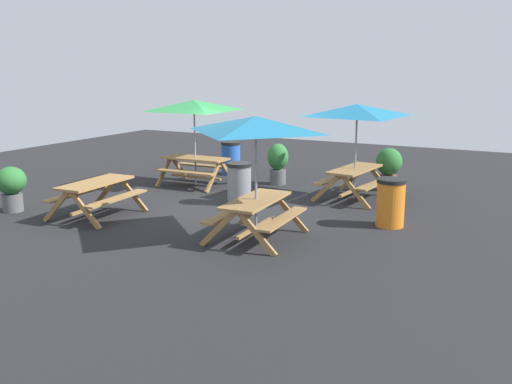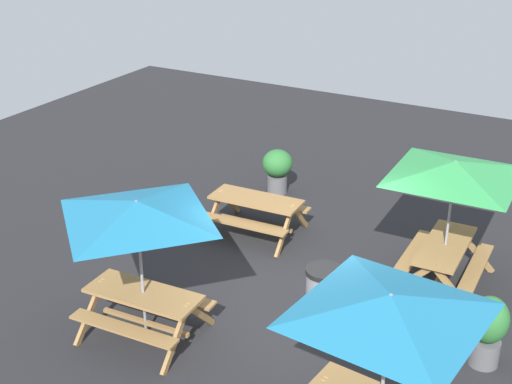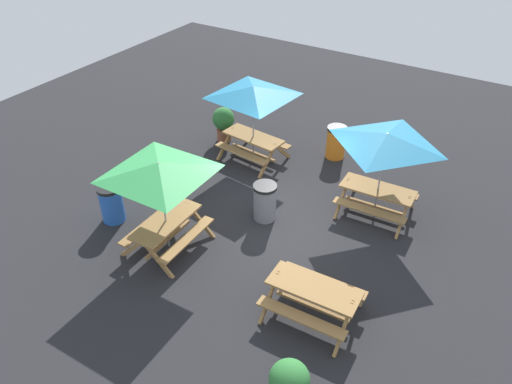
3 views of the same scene
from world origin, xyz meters
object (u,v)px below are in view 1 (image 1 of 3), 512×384
Objects in this scene: picnic_table_2 at (357,117)px; picnic_table_3 at (194,112)px; trash_bin_blue at (231,158)px; trash_bin_orange at (391,202)px; picnic_table_0 at (96,191)px; trash_bin_gray at (239,183)px; picnic_table_1 at (256,133)px; potted_plant_2 at (389,166)px; potted_plant_0 at (11,185)px; potted_plant_1 at (278,162)px.

picnic_table_3 is (-0.40, 4.34, 0.00)m from picnic_table_2.
trash_bin_orange is (-3.41, -5.68, 0.00)m from trash_bin_blue.
picnic_table_0 is 5.56m from trash_bin_blue.
picnic_table_0 is at bearing 137.93° from trash_bin_gray.
picnic_table_1 reaches higher than picnic_table_0.
picnic_table_1 is at bearing -145.86° from trash_bin_blue.
trash_bin_gray reaches higher than picnic_table_0.
picnic_table_2 is at bearing 161.37° from potted_plant_2.
trash_bin_gray is (-1.34, -2.11, -1.49)m from picnic_table_3.
trash_bin_orange is at bearing -164.60° from potted_plant_2.
picnic_table_1 is 5.98m from potted_plant_0.
potted_plant_2 reaches higher than picnic_table_0.
trash_bin_gray is at bearing -44.54° from picnic_table_0.
picnic_table_1 is 2.09× the size of potted_plant_1.
potted_plant_1 is at bearing 79.01° from picnic_table_2.
trash_bin_orange is at bearing -94.01° from trash_bin_gray.
trash_bin_orange is at bearing -125.73° from potted_plant_1.
picnic_table_2 reaches higher than potted_plant_0.
picnic_table_3 is (3.75, -0.07, 1.43)m from picnic_table_0.
picnic_table_2 reaches higher than trash_bin_orange.
trash_bin_gray and trash_bin_orange have the same top height.
trash_bin_orange is at bearing -70.86° from potted_plant_0.
potted_plant_0 is at bearing 132.61° from picnic_table_2.
picnic_table_0 is 1.89× the size of trash_bin_orange.
trash_bin_gray is 0.97× the size of potted_plant_0.
trash_bin_blue is (1.81, -0.06, -1.49)m from picnic_table_3.
picnic_table_1 is at bearing 168.73° from potted_plant_2.
trash_bin_orange is at bearing -138.72° from picnic_table_2.
trash_bin_blue reaches higher than picnic_table_0.
potted_plant_2 reaches higher than trash_bin_orange.
picnic_table_1 is 5.27m from potted_plant_1.
picnic_table_1 is at bearing -144.35° from trash_bin_gray.
potted_plant_1 is (4.90, -1.99, 0.06)m from picnic_table_0.
picnic_table_3 reaches higher than potted_plant_2.
potted_plant_2 is (6.08, -6.84, 0.05)m from potted_plant_0.
trash_bin_orange is (-1.59, -5.74, -1.49)m from picnic_table_3.
picnic_table_1 is 2.11× the size of potted_plant_2.
potted_plant_2 is at bearing -160.87° from picnic_table_3.
picnic_table_2 is at bearing -11.19° from picnic_table_1.
picnic_table_3 is 4.95m from potted_plant_0.
potted_plant_0 reaches higher than picnic_table_0.
picnic_table_0 is at bearing 157.87° from potted_plant_1.
trash_bin_gray is 0.88× the size of potted_plant_1.
picnic_table_0 is 0.66× the size of picnic_table_2.
potted_plant_1 reaches higher than potted_plant_0.
potted_plant_2 is (1.38, -0.47, -1.34)m from picnic_table_2.
trash_bin_blue is 6.46m from potted_plant_0.
picnic_table_1 is 0.83× the size of picnic_table_3.
picnic_table_2 is 0.99× the size of picnic_table_3.
potted_plant_1 reaches higher than trash_bin_gray.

